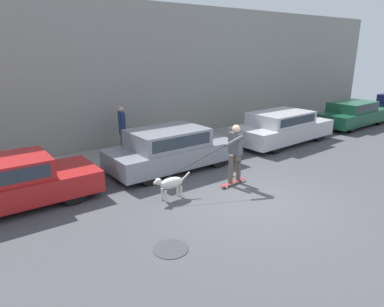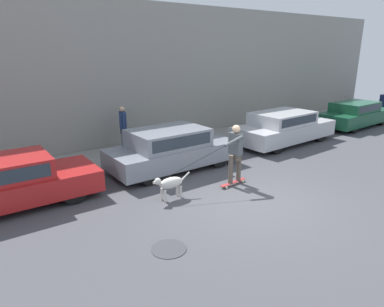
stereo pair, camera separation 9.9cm
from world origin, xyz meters
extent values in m
plane|color=#47474C|center=(0.00, 0.00, 0.00)|extent=(36.00, 36.00, 0.00)
cube|color=gray|center=(0.00, 6.60, 2.73)|extent=(32.00, 0.30, 5.46)
cube|color=gray|center=(0.00, 5.30, 0.07)|extent=(30.00, 2.25, 0.14)
cylinder|color=black|center=(-3.66, 3.94, 0.32)|extent=(0.63, 0.20, 0.63)
cylinder|color=black|center=(-3.67, 2.47, 0.32)|extent=(0.63, 0.20, 0.63)
cube|color=#B21E1E|center=(-4.94, 3.21, 0.47)|extent=(4.12, 1.73, 0.55)
cube|color=#B21E1E|center=(-5.11, 3.21, 1.00)|extent=(2.18, 1.55, 0.50)
cube|color=#28333D|center=(-5.11, 2.44, 1.02)|extent=(1.91, 0.02, 0.32)
cylinder|color=black|center=(1.04, 4.00, 0.34)|extent=(0.68, 0.21, 0.68)
cylinder|color=black|center=(1.06, 2.45, 0.34)|extent=(0.68, 0.21, 0.68)
cylinder|color=black|center=(-1.54, 3.97, 0.34)|extent=(0.68, 0.21, 0.68)
cylinder|color=black|center=(-1.53, 2.42, 0.34)|extent=(0.68, 0.21, 0.68)
cube|color=gray|center=(-0.24, 3.21, 0.50)|extent=(4.19, 1.84, 0.58)
cube|color=gray|center=(-0.41, 3.21, 1.06)|extent=(2.38, 1.64, 0.55)
cube|color=#28333D|center=(-0.40, 2.40, 1.09)|extent=(2.08, 0.04, 0.35)
cylinder|color=black|center=(6.56, 4.06, 0.33)|extent=(0.66, 0.23, 0.66)
cylinder|color=black|center=(6.63, 2.48, 0.33)|extent=(0.66, 0.23, 0.66)
cylinder|color=black|center=(3.72, 3.95, 0.33)|extent=(0.66, 0.23, 0.66)
cylinder|color=black|center=(3.79, 2.36, 0.33)|extent=(0.66, 0.23, 0.66)
cube|color=#BCBCC1|center=(5.18, 3.21, 0.51)|extent=(4.65, 2.00, 0.62)
cube|color=#BCBCC1|center=(4.99, 3.20, 1.06)|extent=(2.55, 1.74, 0.49)
cube|color=#28333D|center=(5.03, 2.38, 1.09)|extent=(2.19, 0.10, 0.31)
cylinder|color=black|center=(11.90, 3.98, 0.32)|extent=(0.64, 0.22, 0.63)
cylinder|color=black|center=(11.95, 2.53, 0.32)|extent=(0.64, 0.22, 0.63)
cylinder|color=black|center=(9.13, 3.89, 0.32)|extent=(0.64, 0.22, 0.63)
cylinder|color=black|center=(9.18, 2.45, 0.32)|extent=(0.64, 0.22, 0.63)
cube|color=#194C33|center=(10.54, 3.21, 0.49)|extent=(4.52, 1.82, 0.59)
cube|color=#194C33|center=(10.36, 3.21, 1.01)|extent=(2.35, 1.59, 0.45)
cube|color=#28333D|center=(10.39, 2.45, 1.03)|extent=(2.02, 0.08, 0.29)
cylinder|color=black|center=(14.26, 3.93, 0.30)|extent=(0.61, 0.22, 0.61)
cylinder|color=beige|center=(-1.78, 1.19, 0.16)|extent=(0.07, 0.07, 0.32)
cylinder|color=beige|center=(-1.78, 1.35, 0.16)|extent=(0.07, 0.07, 0.32)
cylinder|color=beige|center=(-1.31, 1.18, 0.16)|extent=(0.07, 0.07, 0.32)
cylinder|color=beige|center=(-1.31, 1.34, 0.16)|extent=(0.07, 0.07, 0.32)
ellipsoid|color=beige|center=(-1.55, 1.26, 0.45)|extent=(0.68, 0.30, 0.29)
sphere|color=beige|center=(-1.93, 1.27, 0.58)|extent=(0.17, 0.17, 0.17)
cylinder|color=beige|center=(-2.01, 1.27, 0.56)|extent=(0.10, 0.08, 0.08)
cylinder|color=beige|center=(-1.11, 1.26, 0.53)|extent=(0.27, 0.05, 0.21)
cylinder|color=beige|center=(0.06, 0.93, 0.04)|extent=(0.07, 0.04, 0.07)
cylinder|color=beige|center=(0.05, 1.07, 0.04)|extent=(0.07, 0.04, 0.07)
cylinder|color=beige|center=(0.75, 0.99, 0.04)|extent=(0.07, 0.04, 0.07)
cylinder|color=beige|center=(0.74, 1.14, 0.04)|extent=(0.07, 0.04, 0.07)
cube|color=#A82D2D|center=(0.40, 1.03, 0.08)|extent=(0.97, 0.21, 0.02)
cylinder|color=brown|center=(0.28, 1.02, 0.50)|extent=(0.13, 0.13, 0.83)
cylinder|color=brown|center=(0.61, 1.05, 0.50)|extent=(0.13, 0.13, 0.83)
cube|color=brown|center=(0.45, 1.04, 0.83)|extent=(0.19, 0.31, 0.17)
cube|color=#4C5156|center=(0.45, 1.04, 1.22)|extent=(0.22, 0.39, 0.61)
sphere|color=tan|center=(0.45, 1.04, 1.63)|extent=(0.23, 0.23, 0.23)
cylinder|color=#4C5156|center=(0.43, 1.27, 1.18)|extent=(0.08, 0.08, 0.57)
cylinder|color=#4C5156|center=(0.21, 0.86, 1.37)|extent=(0.57, 0.19, 0.28)
cylinder|color=black|center=(-1.00, 1.09, 0.91)|extent=(1.88, 0.37, 0.73)
cylinder|color=#3D4760|center=(-0.79, 5.74, 0.55)|extent=(0.14, 0.14, 0.83)
cylinder|color=#3D4760|center=(-0.83, 5.58, 0.55)|extent=(0.14, 0.14, 0.83)
cube|color=navy|center=(-0.81, 5.66, 1.26)|extent=(0.29, 0.43, 0.60)
cylinder|color=navy|center=(-0.75, 5.89, 1.28)|extent=(0.09, 0.09, 0.57)
cylinder|color=navy|center=(-0.87, 5.42, 1.28)|extent=(0.09, 0.09, 0.57)
sphere|color=tan|center=(-0.81, 5.66, 1.66)|extent=(0.20, 0.20, 0.20)
cube|color=black|center=(-0.75, 5.89, 0.83)|extent=(0.18, 0.33, 0.32)
cylinder|color=#38383D|center=(-2.84, -0.68, 0.01)|extent=(0.70, 0.70, 0.01)
cylinder|color=#4C5156|center=(8.02, 3.93, 0.25)|extent=(0.17, 0.17, 0.50)
sphere|color=#4C5156|center=(8.02, 3.93, 0.55)|extent=(0.18, 0.18, 0.18)
camera|label=1|loc=(-5.96, -5.61, 3.75)|focal=32.00mm
camera|label=2|loc=(-5.88, -5.67, 3.75)|focal=32.00mm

